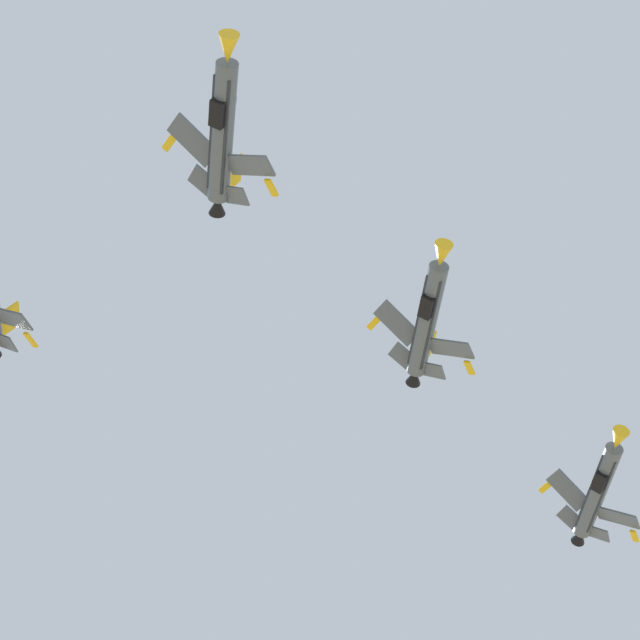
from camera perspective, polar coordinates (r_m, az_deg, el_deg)
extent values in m
cylinder|color=#4C5666|center=(94.32, -4.52, 8.60)|extent=(2.82, 12.11, 1.70)
cube|color=#232833|center=(93.98, -4.69, 8.47)|extent=(2.38, 10.17, 1.08)
cone|color=yellow|center=(90.59, -4.26, 12.37)|extent=(1.78, 2.54, 1.56)
cone|color=black|center=(98.18, -4.75, 5.31)|extent=(1.50, 1.72, 1.36)
ellipsoid|color=#192333|center=(93.35, -4.21, 10.12)|extent=(1.80, 3.33, 1.51)
cube|color=black|center=(92.57, -4.73, 9.50)|extent=(1.57, 2.32, 1.28)
cube|color=#4C5666|center=(94.09, -3.29, 7.15)|extent=(4.14, 3.63, 2.32)
cube|color=yellow|center=(93.88, -2.26, 6.12)|extent=(1.38, 1.67, 0.49)
cube|color=#4C5666|center=(96.38, -5.91, 8.26)|extent=(4.16, 3.18, 2.32)
cube|color=yellow|center=(97.98, -6.95, 8.14)|extent=(1.17, 1.71, 0.49)
cube|color=#4C5666|center=(96.56, -3.95, 5.76)|extent=(2.53, 2.42, 1.26)
cube|color=#4C5666|center=(97.87, -5.44, 6.42)|extent=(2.38, 2.19, 1.26)
cube|color=yellow|center=(98.29, -4.09, 6.71)|extent=(1.74, 2.73, 2.34)
cylinder|color=#4C5666|center=(106.04, 4.96, -0.01)|extent=(2.82, 12.11, 1.70)
cube|color=#232833|center=(105.71, 4.85, -0.15)|extent=(2.38, 10.17, 1.08)
cone|color=yellow|center=(101.55, 5.63, 2.98)|extent=(1.78, 2.54, 1.56)
cone|color=black|center=(110.54, 4.38, -2.61)|extent=(1.50, 1.72, 1.36)
ellipsoid|color=#192333|center=(104.82, 5.36, 1.24)|extent=(1.80, 3.33, 1.51)
cube|color=black|center=(104.07, 4.96, 0.64)|extent=(1.58, 2.32, 1.29)
cube|color=#4C5666|center=(106.50, 6.02, -1.30)|extent=(4.14, 3.63, 2.33)
cube|color=yellow|center=(106.80, 6.91, -2.21)|extent=(1.38, 1.67, 0.49)
cube|color=#4C5666|center=(107.77, 3.57, -0.14)|extent=(4.15, 3.18, 2.33)
cube|color=yellow|center=(109.07, 2.52, -0.12)|extent=(1.17, 1.71, 0.49)
cube|color=#4C5666|center=(109.07, 5.22, -2.33)|extent=(2.53, 2.42, 1.27)
cube|color=#4C5666|center=(109.79, 3.82, -1.66)|extent=(2.37, 2.19, 1.27)
cube|color=yellow|center=(110.49, 4.97, -1.36)|extent=(1.74, 2.73, 2.33)
cube|color=#4C5666|center=(104.02, -14.06, 0.08)|extent=(4.01, 3.54, 2.57)
cube|color=yellow|center=(103.62, -13.21, -0.90)|extent=(1.38, 1.66, 0.52)
cube|color=#4C5666|center=(106.94, -14.33, -0.99)|extent=(2.46, 2.38, 1.39)
cube|color=yellow|center=(108.47, -14.22, -0.02)|extent=(1.89, 2.74, 2.24)
cylinder|color=#4C5666|center=(120.27, 12.68, -7.72)|extent=(2.82, 12.11, 1.70)
cube|color=#232833|center=(119.94, 12.59, -7.86)|extent=(2.36, 10.17, 1.14)
cone|color=yellow|center=(115.27, 13.58, -5.40)|extent=(1.78, 2.54, 1.56)
cone|color=black|center=(125.18, 11.89, -9.74)|extent=(1.50, 1.72, 1.36)
ellipsoid|color=#192333|center=(118.84, 13.13, -6.71)|extent=(1.82, 3.33, 1.53)
cube|color=black|center=(118.17, 12.79, -7.27)|extent=(1.58, 2.32, 1.31)
cube|color=#4C5666|center=(121.18, 13.56, -8.84)|extent=(4.04, 3.56, 2.53)
cube|color=yellow|center=(121.83, 14.31, -9.63)|extent=(1.38, 1.66, 0.51)
cube|color=#4C5666|center=(121.76, 11.37, -7.70)|extent=(4.04, 3.13, 2.53)
cube|color=yellow|center=(122.85, 10.38, -7.59)|extent=(1.17, 1.70, 0.51)
cube|color=#4C5666|center=(123.81, 12.71, -9.59)|extent=(2.48, 2.39, 1.37)
cube|color=#4C5666|center=(124.14, 11.46, -8.93)|extent=(2.31, 2.17, 1.37)
cube|color=yellow|center=(124.96, 12.46, -8.66)|extent=(1.87, 2.74, 2.26)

